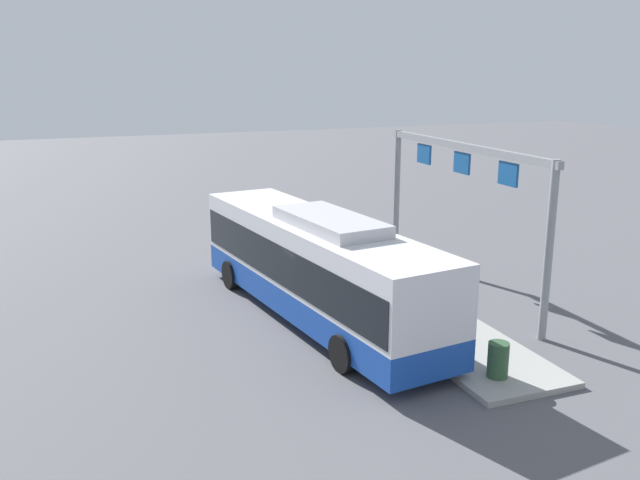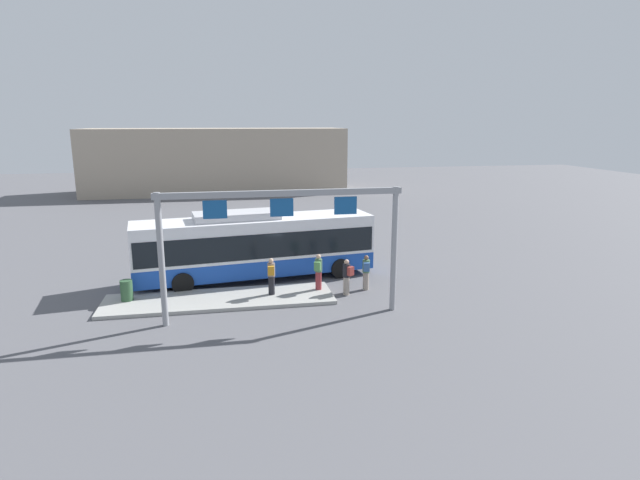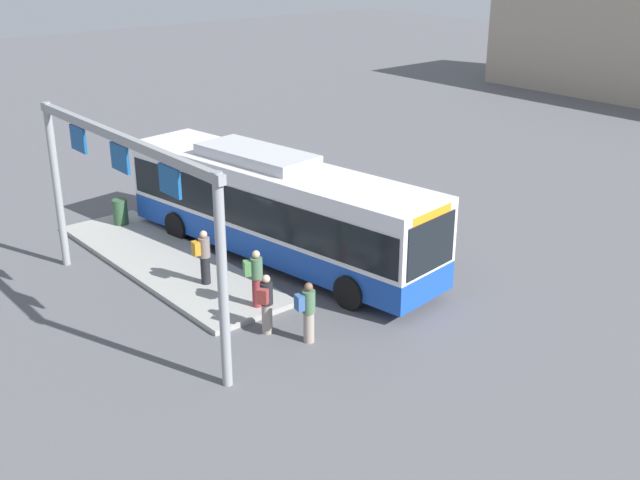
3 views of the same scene
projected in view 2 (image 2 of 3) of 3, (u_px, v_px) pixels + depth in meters
ground_plane at (256, 279)px, 26.08m from camera, size 120.00×120.00×0.00m
platform_curb at (220, 299)px, 22.80m from camera, size 10.00×2.80×0.16m
bus_main at (255, 244)px, 25.67m from camera, size 11.98×4.08×3.46m
person_boarding at (366, 272)px, 24.15m from camera, size 0.41×0.57×1.67m
person_waiting_near at (347, 276)px, 23.44m from camera, size 0.54×0.61×1.67m
person_waiting_mid at (271, 275)px, 23.00m from camera, size 0.38×0.55×1.67m
person_waiting_far at (318, 271)px, 23.69m from camera, size 0.49×0.60×1.67m
platform_sign_gantry at (282, 226)px, 20.11m from camera, size 9.60×0.24×5.20m
station_building at (217, 160)px, 57.36m from camera, size 27.82×8.00×6.98m
trash_bin at (127, 290)px, 22.35m from camera, size 0.52×0.52×0.90m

